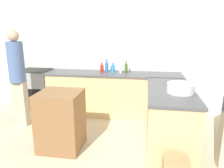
{
  "coord_description": "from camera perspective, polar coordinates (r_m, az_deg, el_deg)",
  "views": [
    {
      "loc": [
        0.65,
        -2.3,
        1.81
      ],
      "look_at": [
        0.13,
        0.96,
        0.95
      ],
      "focal_mm": 35.0,
      "sensor_mm": 36.0,
      "label": 1
    }
  ],
  "objects": [
    {
      "name": "island_table",
      "position": [
        3.42,
        -13.2,
        -9.26
      ],
      "size": [
        0.62,
        0.58,
        0.89
      ],
      "color": "brown",
      "rests_on": "ground_plane"
    },
    {
      "name": "dish_soap_bottle",
      "position": [
        4.5,
        0.24,
        4.03
      ],
      "size": [
        0.08,
        0.08,
        0.2
      ],
      "color": "#338CBF",
      "rests_on": "counter_back"
    },
    {
      "name": "wall_back",
      "position": [
        4.72,
        1.03,
        9.05
      ],
      "size": [
        8.0,
        0.06,
        2.7
      ],
      "color": "silver",
      "rests_on": "ground_plane"
    },
    {
      "name": "water_bottle_blue",
      "position": [
        4.53,
        -1.4,
        4.45
      ],
      "size": [
        0.07,
        0.07,
        0.27
      ],
      "color": "#386BB7",
      "rests_on": "counter_back"
    },
    {
      "name": "counter_back",
      "position": [
        4.57,
        0.41,
        -2.62
      ],
      "size": [
        2.75,
        0.63,
        0.9
      ],
      "color": "#D6B27A",
      "rests_on": "ground_plane"
    },
    {
      "name": "mixing_bowl",
      "position": [
        3.26,
        17.51,
        -0.99
      ],
      "size": [
        0.38,
        0.38,
        0.14
      ],
      "color": "white",
      "rests_on": "counter_peninsula"
    },
    {
      "name": "vinegar_bottle_clear",
      "position": [
        4.43,
        2.28,
        3.85
      ],
      "size": [
        0.06,
        0.06,
        0.2
      ],
      "color": "silver",
      "rests_on": "counter_back"
    },
    {
      "name": "olive_oil_bottle",
      "position": [
        4.48,
        3.7,
        4.15
      ],
      "size": [
        0.06,
        0.06,
        0.24
      ],
      "color": "#475B1E",
      "rests_on": "counter_back"
    },
    {
      "name": "counter_peninsula",
      "position": [
        3.55,
        14.62,
        -8.31
      ],
      "size": [
        0.69,
        1.55,
        0.9
      ],
      "color": "#D6B27A",
      "rests_on": "ground_plane"
    },
    {
      "name": "person_by_range",
      "position": [
        4.31,
        -23.48,
        2.3
      ],
      "size": [
        0.28,
        0.28,
        1.77
      ],
      "color": "#ADA38E",
      "rests_on": "ground_plane"
    },
    {
      "name": "hot_sauce_bottle",
      "position": [
        4.51,
        -2.68,
        4.06
      ],
      "size": [
        0.07,
        0.07,
        0.21
      ],
      "color": "red",
      "rests_on": "counter_back"
    },
    {
      "name": "range_oven",
      "position": [
        5.11,
        -19.11,
        -1.56
      ],
      "size": [
        0.69,
        0.6,
        0.91
      ],
      "color": "#99999E",
      "rests_on": "ground_plane"
    }
  ]
}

